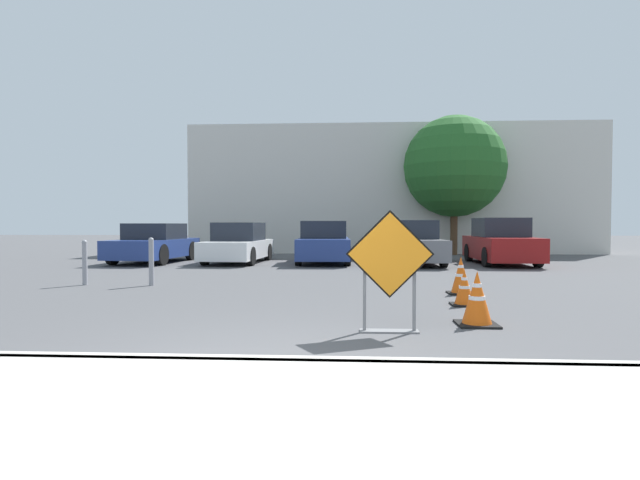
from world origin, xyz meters
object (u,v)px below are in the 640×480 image
at_px(road_closed_sign, 390,265).
at_px(parked_car_fifth, 501,243).
at_px(traffic_cone_second, 464,288).
at_px(traffic_cone_nearest, 477,299).
at_px(traffic_cone_third, 461,276).
at_px(parked_car_third, 324,244).
at_px(parked_car_fourth, 411,244).
at_px(bollard_second, 85,261).
at_px(bollard_nearest, 151,260).
at_px(parked_car_second, 239,244).
at_px(parked_car_nearest, 154,244).

distance_m(road_closed_sign, parked_car_fifth, 12.12).
bearing_deg(traffic_cone_second, traffic_cone_nearest, -97.16).
relative_size(traffic_cone_third, parked_car_third, 0.18).
distance_m(traffic_cone_third, parked_car_fifth, 8.14).
bearing_deg(parked_car_fourth, bollard_second, 38.08).
height_order(road_closed_sign, bollard_second, road_closed_sign).
height_order(traffic_cone_nearest, parked_car_third, parked_car_third).
relative_size(road_closed_sign, bollard_nearest, 1.44).
height_order(parked_car_fifth, bollard_second, parked_car_fifth).
distance_m(parked_car_fourth, bollard_second, 10.46).
bearing_deg(bollard_second, traffic_cone_second, -16.78).
xyz_separation_m(parked_car_second, parked_car_third, (3.05, 0.06, 0.03)).
xyz_separation_m(traffic_cone_second, parked_car_third, (-2.84, 9.19, 0.39)).
height_order(road_closed_sign, parked_car_third, road_closed_sign).
distance_m(traffic_cone_third, parked_car_third, 8.38).
bearing_deg(traffic_cone_third, parked_car_third, 111.66).
bearing_deg(parked_car_nearest, parked_car_second, -174.76).
xyz_separation_m(traffic_cone_nearest, bollard_second, (-7.67, 4.04, 0.18)).
bearing_deg(parked_car_third, parked_car_fifth, 176.12).
bearing_deg(parked_car_third, bollard_nearest, 60.98).
xyz_separation_m(parked_car_nearest, bollard_nearest, (2.59, -6.68, -0.09)).
bearing_deg(parked_car_fourth, parked_car_third, -4.91).
bearing_deg(traffic_cone_second, parked_car_fifth, 69.98).
bearing_deg(parked_car_nearest, parked_car_third, -174.91).
height_order(traffic_cone_second, bollard_nearest, bollard_nearest).
relative_size(parked_car_second, bollard_second, 4.10).
bearing_deg(traffic_cone_nearest, bollard_nearest, 146.67).
height_order(road_closed_sign, parked_car_fourth, road_closed_sign).
relative_size(traffic_cone_second, bollard_second, 0.60).
xyz_separation_m(traffic_cone_nearest, traffic_cone_third, (0.46, 3.07, -0.00)).
height_order(parked_car_nearest, parked_car_fifth, parked_car_fifth).
xyz_separation_m(traffic_cone_nearest, traffic_cone_second, (0.21, 1.66, -0.06)).
bearing_deg(traffic_cone_third, parked_car_second, 128.51).
distance_m(parked_car_second, parked_car_fifth, 9.16).
bearing_deg(parked_car_second, road_closed_sign, 114.95).
bearing_deg(parked_car_fifth, parked_car_nearest, 0.22).
height_order(road_closed_sign, traffic_cone_third, road_closed_sign).
relative_size(traffic_cone_second, parked_car_nearest, 0.15).
bearing_deg(parked_car_second, traffic_cone_third, 131.99).
relative_size(traffic_cone_nearest, parked_car_nearest, 0.18).
xyz_separation_m(traffic_cone_third, bollard_nearest, (-6.60, 0.96, 0.21)).
xyz_separation_m(traffic_cone_second, parked_car_second, (-5.89, 9.13, 0.35)).
relative_size(parked_car_fourth, bollard_second, 4.56).
relative_size(parked_car_fifth, bollard_nearest, 3.84).
relative_size(parked_car_fifth, bollard_second, 4.05).
distance_m(parked_car_second, bollard_second, 7.04).
height_order(parked_car_fourth, parked_car_fifth, parked_car_fifth).
bearing_deg(traffic_cone_second, bollard_nearest, 159.48).
relative_size(parked_car_nearest, parked_car_fourth, 0.90).
height_order(road_closed_sign, parked_car_fifth, parked_car_fifth).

